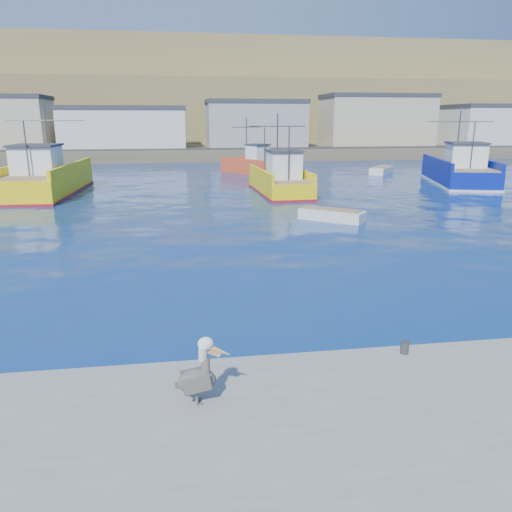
{
  "coord_description": "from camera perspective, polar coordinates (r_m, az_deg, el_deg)",
  "views": [
    {
      "loc": [
        -2.04,
        -13.42,
        5.8
      ],
      "look_at": [
        0.49,
        3.21,
        1.18
      ],
      "focal_mm": 35.0,
      "sensor_mm": 36.0,
      "label": 1
    }
  ],
  "objects": [
    {
      "name": "ground",
      "position": [
        14.76,
        0.01,
        -7.76
      ],
      "size": [
        260.0,
        260.0,
        0.0
      ],
      "primitive_type": "plane",
      "color": "navy",
      "rests_on": "ground"
    },
    {
      "name": "dock_bollards",
      "position": [
        11.57,
        5.59,
        -11.13
      ],
      "size": [
        36.2,
        0.2,
        0.3
      ],
      "color": "#4C4C4C",
      "rests_on": "dock"
    },
    {
      "name": "far_shore",
      "position": [
        122.68,
        -8.02,
        16.71
      ],
      "size": [
        200.0,
        81.0,
        24.0
      ],
      "color": "brown",
      "rests_on": "ground"
    },
    {
      "name": "trawler_yellow_a",
      "position": [
        43.65,
        -22.9,
        8.07
      ],
      "size": [
        6.12,
        13.57,
        6.78
      ],
      "color": "yellow",
      "rests_on": "ground"
    },
    {
      "name": "trawler_yellow_b",
      "position": [
        40.58,
        2.8,
        8.51
      ],
      "size": [
        4.67,
        9.95,
        6.33
      ],
      "color": "yellow",
      "rests_on": "ground"
    },
    {
      "name": "trawler_blue",
      "position": [
        50.5,
        22.19,
        8.91
      ],
      "size": [
        7.56,
        13.12,
        6.66
      ],
      "color": "#08198B",
      "rests_on": "ground"
    },
    {
      "name": "boat_orange",
      "position": [
        55.83,
        -0.4,
        10.43
      ],
      "size": [
        6.35,
        7.7,
        5.96
      ],
      "color": "#CA4624",
      "rests_on": "ground"
    },
    {
      "name": "skiff_mid",
      "position": [
        29.97,
        8.66,
        4.56
      ],
      "size": [
        3.8,
        3.48,
        0.83
      ],
      "color": "silver",
      "rests_on": "ground"
    },
    {
      "name": "skiff_far",
      "position": [
        57.53,
        14.14,
        9.44
      ],
      "size": [
        3.93,
        4.5,
        0.97
      ],
      "color": "silver",
      "rests_on": "ground"
    },
    {
      "name": "pelican",
      "position": [
        9.85,
        -6.55,
        -13.39
      ],
      "size": [
        1.1,
        0.49,
        1.35
      ],
      "color": "#595451",
      "rests_on": "dock"
    }
  ]
}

